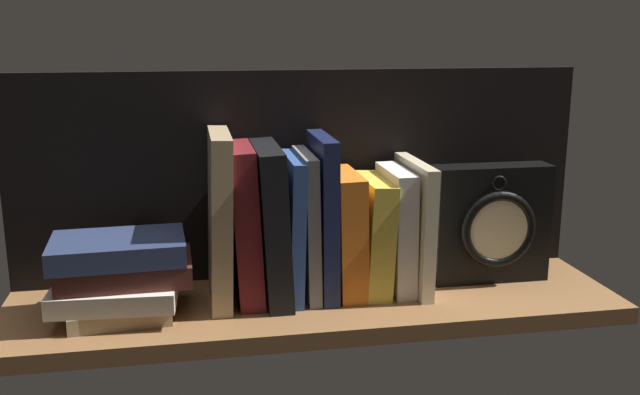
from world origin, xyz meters
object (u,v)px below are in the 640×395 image
object	(u,v)px
book_tan_shortstories	(220,218)
book_blue_modern	(292,227)
book_gray_chess	(307,224)
book_stack_side	(120,275)
book_yellow_seinlanguage	(372,235)
book_orange_pandolfini	(345,233)
book_black_skeptic	(271,222)
book_white_catcher	(396,229)
book_maroon_dawkins	(244,223)
book_navy_bierce	(323,216)
book_cream_twain	(414,225)
framed_clock	(491,224)

from	to	relation	value
book_tan_shortstories	book_blue_modern	xyz separation A→B (cm)	(10.43, 0.00, -1.87)
book_gray_chess	book_stack_side	size ratio (longest dim) A/B	1.12
book_blue_modern	book_yellow_seinlanguage	bearing A→B (deg)	0.00
book_yellow_seinlanguage	book_tan_shortstories	bearing A→B (deg)	180.00
book_gray_chess	book_orange_pandolfini	world-z (taller)	book_gray_chess
book_black_skeptic	book_gray_chess	xyz separation A→B (cm)	(5.27, 0.00, -0.55)
book_white_catcher	book_maroon_dawkins	bearing A→B (deg)	180.00
book_tan_shortstories	book_stack_side	xyz separation A→B (cm)	(-13.93, -3.60, -6.55)
book_tan_shortstories	book_maroon_dawkins	distance (cm)	3.64
book_gray_chess	book_orange_pandolfini	bearing A→B (deg)	0.00
book_tan_shortstories	book_white_catcher	world-z (taller)	book_tan_shortstories
book_navy_bierce	book_cream_twain	world-z (taller)	book_navy_bierce
book_black_skeptic	framed_clock	xyz separation A→B (cm)	(34.29, 0.28, -2.08)
book_gray_chess	book_orange_pandolfini	distance (cm)	6.04
book_tan_shortstories	book_gray_chess	bearing A→B (deg)	0.00
book_yellow_seinlanguage	framed_clock	distance (cm)	19.09
book_blue_modern	book_stack_side	size ratio (longest dim) A/B	1.09
book_maroon_dawkins	book_black_skeptic	distance (cm)	3.86
book_tan_shortstories	book_yellow_seinlanguage	xyz separation A→B (cm)	(22.57, 0.00, -3.74)
book_blue_modern	book_white_catcher	distance (cm)	15.87
book_black_skeptic	book_gray_chess	bearing A→B (deg)	0.00
book_navy_bierce	book_orange_pandolfini	size ratio (longest dim) A/B	1.31
book_blue_modern	framed_clock	distance (cm)	31.25
book_orange_pandolfini	book_stack_side	xyz separation A→B (cm)	(-32.39, -3.60, -3.35)
book_cream_twain	framed_clock	world-z (taller)	book_cream_twain
book_white_catcher	book_stack_side	bearing A→B (deg)	-174.87
book_gray_chess	book_navy_bierce	xyz separation A→B (cm)	(2.39, 0.00, 1.17)
book_maroon_dawkins	book_orange_pandolfini	distance (cm)	15.12
book_blue_modern	book_yellow_seinlanguage	world-z (taller)	book_blue_modern
book_cream_twain	framed_clock	distance (cm)	12.63
book_tan_shortstories	book_yellow_seinlanguage	world-z (taller)	book_tan_shortstories
book_orange_pandolfini	book_cream_twain	size ratio (longest dim) A/B	0.93
book_black_skeptic	book_orange_pandolfini	bearing A→B (deg)	0.00
book_tan_shortstories	framed_clock	distance (cm)	41.77
book_stack_side	book_navy_bierce	bearing A→B (deg)	7.09
book_yellow_seinlanguage	framed_clock	xyz separation A→B (cm)	(19.08, 0.28, 0.60)
book_navy_bierce	book_stack_side	world-z (taller)	book_navy_bierce
book_cream_twain	book_stack_side	distance (cm)	43.31
book_cream_twain	framed_clock	size ratio (longest dim) A/B	1.07
book_maroon_dawkins	book_black_skeptic	bearing A→B (deg)	0.00
book_gray_chess	book_navy_bierce	bearing A→B (deg)	0.00
book_blue_modern	book_orange_pandolfini	xyz separation A→B (cm)	(8.03, 0.00, -1.33)
book_maroon_dawkins	framed_clock	world-z (taller)	book_maroon_dawkins
book_blue_modern	book_gray_chess	world-z (taller)	book_gray_chess
book_gray_chess	book_orange_pandolfini	xyz separation A→B (cm)	(5.83, 0.00, -1.60)
book_blue_modern	book_cream_twain	world-z (taller)	book_blue_modern
book_tan_shortstories	book_blue_modern	world-z (taller)	book_tan_shortstories
book_blue_modern	book_cream_twain	xyz separation A→B (cm)	(18.61, 0.00, -0.65)
book_cream_twain	book_navy_bierce	bearing A→B (deg)	180.00
book_stack_side	book_orange_pandolfini	bearing A→B (deg)	6.35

